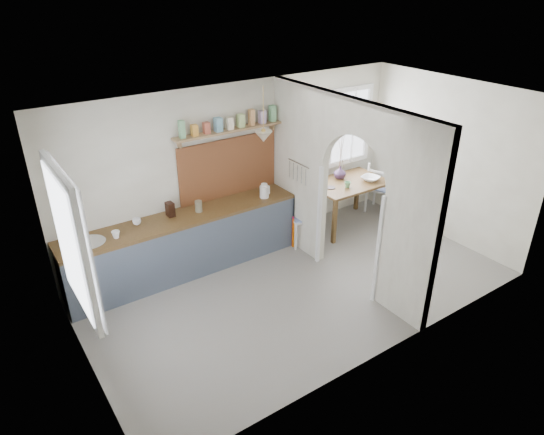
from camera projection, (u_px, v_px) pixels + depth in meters
floor at (300, 287)px, 6.87m from camera, size 5.80×3.20×0.01m
ceiling at (306, 104)px, 5.70m from camera, size 5.80×3.20×0.01m
walls at (303, 204)px, 6.28m from camera, size 5.81×3.21×2.60m
partition at (341, 180)px, 6.61m from camera, size 0.12×3.20×2.60m
kitchen_window at (69, 243)px, 4.68m from camera, size 0.10×1.16×1.50m
nook_window at (331, 130)px, 8.20m from camera, size 1.76×0.10×1.30m
counter at (185, 243)px, 7.07m from camera, size 3.50×0.60×0.90m
sink at (90, 243)px, 6.20m from camera, size 0.40×0.40×0.02m
backsplash at (229, 167)px, 7.32m from camera, size 1.65×0.03×0.90m
shelf at (230, 126)px, 6.96m from camera, size 1.75×0.20×0.21m
pendant_lamp at (263, 137)px, 6.94m from camera, size 0.26×0.26×0.16m
utensil_rail at (299, 163)px, 7.19m from camera, size 0.02×0.50×0.02m
dining_table at (347, 204)px, 8.38m from camera, size 1.32×0.89×0.82m
chair_left at (306, 216)px, 7.78m from camera, size 0.59×0.59×0.98m
chair_right at (382, 187)px, 8.85m from camera, size 0.57×0.57×0.96m
kettle at (264, 191)px, 7.38m from camera, size 0.20×0.17×0.23m
mug_a at (116, 235)px, 6.27m from camera, size 0.12×0.12×0.10m
mug_b at (137, 222)px, 6.61m from camera, size 0.14×0.14×0.09m
knife_block at (170, 209)px, 6.82m from camera, size 0.10×0.14×0.21m
jar at (199, 206)px, 6.95m from camera, size 0.11×0.11×0.17m
towel_magenta at (293, 232)px, 7.75m from camera, size 0.02×0.03×0.54m
towel_orange at (293, 233)px, 7.76m from camera, size 0.02×0.03×0.52m
bowl at (370, 178)px, 8.24m from camera, size 0.36×0.36×0.07m
table_cup at (347, 185)px, 7.96m from camera, size 0.13×0.13×0.10m
plate at (331, 188)px, 7.96m from camera, size 0.19×0.19×0.01m
vase at (340, 172)px, 8.29m from camera, size 0.24×0.24×0.22m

